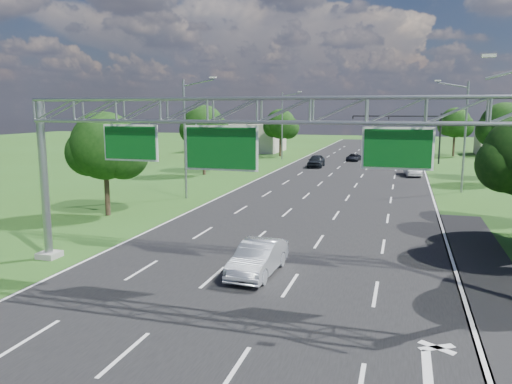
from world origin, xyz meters
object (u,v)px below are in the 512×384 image
at_px(sign_gantry, 261,125).
at_px(silver_sedan, 258,258).
at_px(box_truck, 416,149).
at_px(traffic_signal, 414,127).

bearing_deg(sign_gantry, silver_sedan, 117.50).
bearing_deg(silver_sedan, box_truck, 84.94).
relative_size(traffic_signal, silver_sedan, 2.61).
distance_m(sign_gantry, box_truck, 59.06).
distance_m(sign_gantry, traffic_signal, 53.51).
height_order(sign_gantry, box_truck, sign_gantry).
xyz_separation_m(traffic_signal, silver_sedan, (-7.45, -52.42, -4.40)).
relative_size(sign_gantry, silver_sedan, 5.03).
xyz_separation_m(sign_gantry, traffic_signal, (7.15, 53.00, -1.72)).
xyz_separation_m(sign_gantry, box_truck, (7.67, 58.33, -5.21)).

